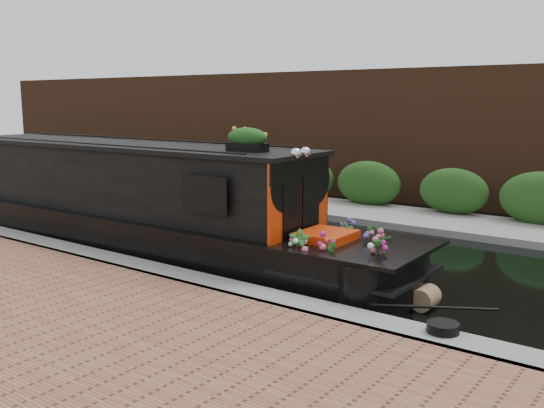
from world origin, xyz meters
The scene contains 8 objects.
ground centered at (0.00, 0.00, 0.00)m, with size 80.00×80.00×0.00m, color black.
near_bank_coping centered at (0.00, -3.30, 0.00)m, with size 40.00×0.60×0.50m, color gray.
far_bank_path centered at (0.00, 4.20, 0.00)m, with size 40.00×2.40×0.34m, color gray.
far_hedge centered at (0.00, 5.10, 0.00)m, with size 40.00×1.10×2.80m, color #204818.
far_brick_wall centered at (0.00, 7.20, 0.00)m, with size 40.00×1.00×8.00m, color #4B2B19.
narrowboat centered at (-1.86, -1.82, 0.84)m, with size 12.07×2.37×2.82m.
rope_fender centered at (4.53, -1.82, 0.17)m, with size 0.34×0.34×0.41m, color #836245.
coiled_mooring_rope centered at (5.31, -3.16, 0.31)m, with size 0.40×0.40×0.12m, color black.
Camera 1 is at (7.85, -10.10, 3.07)m, focal length 40.00 mm.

